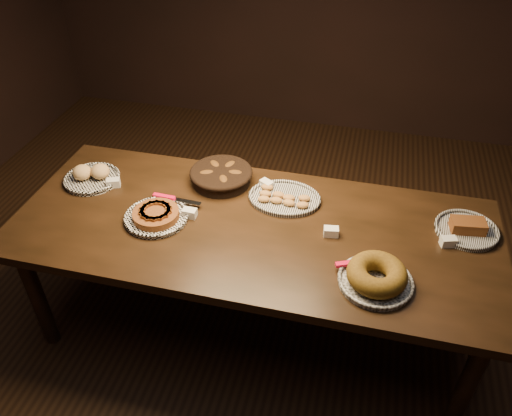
% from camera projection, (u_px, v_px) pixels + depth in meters
% --- Properties ---
extents(ground, '(5.00, 5.00, 0.00)m').
position_uv_depth(ground, '(253.00, 323.00, 2.93)').
color(ground, black).
rests_on(ground, ground).
extents(buffet_table, '(2.40, 1.00, 0.75)m').
position_uv_depth(buffet_table, '(253.00, 236.00, 2.51)').
color(buffet_table, black).
rests_on(buffet_table, ground).
extents(apple_tart_plate, '(0.35, 0.32, 0.06)m').
position_uv_depth(apple_tart_plate, '(156.00, 215.00, 2.49)').
color(apple_tart_plate, white).
rests_on(apple_tart_plate, buffet_table).
extents(madeleine_platter, '(0.38, 0.31, 0.04)m').
position_uv_depth(madeleine_platter, '(284.00, 198.00, 2.62)').
color(madeleine_platter, black).
rests_on(madeleine_platter, buffet_table).
extents(bundt_cake_plate, '(0.35, 0.33, 0.10)m').
position_uv_depth(bundt_cake_plate, '(376.00, 276.00, 2.13)').
color(bundt_cake_plate, black).
rests_on(bundt_cake_plate, buffet_table).
extents(croissant_basket, '(0.34, 0.34, 0.09)m').
position_uv_depth(croissant_basket, '(221.00, 175.00, 2.73)').
color(croissant_basket, black).
rests_on(croissant_basket, buffet_table).
extents(bread_roll_plate, '(0.31, 0.31, 0.09)m').
position_uv_depth(bread_roll_plate, '(92.00, 176.00, 2.75)').
color(bread_roll_plate, white).
rests_on(bread_roll_plate, buffet_table).
extents(loaf_plate, '(0.30, 0.30, 0.07)m').
position_uv_depth(loaf_plate, '(467.00, 229.00, 2.41)').
color(loaf_plate, black).
rests_on(loaf_plate, buffet_table).
extents(tent_cards, '(1.83, 0.39, 0.04)m').
position_uv_depth(tent_cards, '(264.00, 209.00, 2.53)').
color(tent_cards, white).
rests_on(tent_cards, buffet_table).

